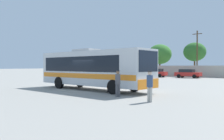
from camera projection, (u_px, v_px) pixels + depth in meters
name	position (u px, v px, depth m)	size (l,w,h in m)	color
ground_plane	(147.00, 83.00, 27.78)	(300.00, 300.00, 0.00)	gray
perimeter_wall	(197.00, 71.00, 42.87)	(80.00, 0.30, 2.10)	#B2AD9E
coach_bus_silver_orange	(92.00, 68.00, 20.15)	(11.41, 3.59, 3.47)	silver
attendant_by_bus_door	(118.00, 82.00, 15.46)	(0.48, 0.48, 1.73)	#4C4C51
passenger_waiting_on_apron	(150.00, 84.00, 13.19)	(0.41, 0.41, 1.75)	#B7B2A8
parked_car_leftmost_red	(127.00, 72.00, 47.73)	(4.04, 2.02, 1.49)	red
parked_car_second_red	(154.00, 73.00, 43.44)	(4.72, 2.27, 1.52)	red
parked_car_third_red	(188.00, 73.00, 40.22)	(4.22, 2.04, 1.48)	red
utility_pole_near	(197.00, 53.00, 44.52)	(1.80, 0.25, 8.63)	#4C3823
roadside_tree_left	(160.00, 54.00, 50.90)	(5.00, 5.00, 6.67)	brown
roadside_tree_midleft	(195.00, 52.00, 48.14)	(4.47, 4.47, 6.79)	brown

